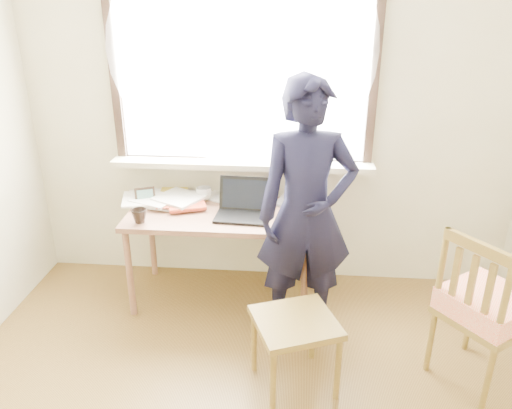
# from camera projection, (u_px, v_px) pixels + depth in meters

# --- Properties ---
(room_shell) EXTENTS (3.52, 4.02, 2.61)m
(room_shell) POSITION_uv_depth(u_px,v_px,m) (235.00, 125.00, 1.68)
(room_shell) COLOR beige
(room_shell) RESTS_ON ground
(desk) EXTENTS (1.26, 0.63, 0.67)m
(desk) POSITION_uv_depth(u_px,v_px,m) (221.00, 221.00, 3.42)
(desk) COLOR brown
(desk) RESTS_ON ground
(laptop) EXTENTS (0.37, 0.30, 0.24)m
(laptop) POSITION_uv_depth(u_px,v_px,m) (243.00, 207.00, 3.33)
(laptop) COLOR black
(laptop) RESTS_ON desk
(mug_white) EXTENTS (0.15, 0.15, 0.09)m
(mug_white) POSITION_uv_depth(u_px,v_px,m) (204.00, 194.00, 3.58)
(mug_white) COLOR white
(mug_white) RESTS_ON desk
(mug_dark) EXTENTS (0.13, 0.13, 0.09)m
(mug_dark) POSITION_uv_depth(u_px,v_px,m) (139.00, 216.00, 3.22)
(mug_dark) COLOR black
(mug_dark) RESTS_ON desk
(mouse) EXTENTS (0.08, 0.06, 0.03)m
(mouse) POSITION_uv_depth(u_px,v_px,m) (288.00, 218.00, 3.26)
(mouse) COLOR black
(mouse) RESTS_ON desk
(desk_clutter) EXTENTS (0.84, 0.51, 0.05)m
(desk_clutter) POSITION_uv_depth(u_px,v_px,m) (182.00, 195.00, 3.61)
(desk_clutter) COLOR white
(desk_clutter) RESTS_ON desk
(book_a) EXTENTS (0.23, 0.30, 0.03)m
(book_a) POSITION_uv_depth(u_px,v_px,m) (170.00, 197.00, 3.60)
(book_a) COLOR white
(book_a) RESTS_ON desk
(book_b) EXTENTS (0.25, 0.29, 0.02)m
(book_b) POSITION_uv_depth(u_px,v_px,m) (279.00, 198.00, 3.59)
(book_b) COLOR white
(book_b) RESTS_ON desk
(picture_frame) EXTENTS (0.14, 0.07, 0.11)m
(picture_frame) POSITION_uv_depth(u_px,v_px,m) (145.00, 196.00, 3.51)
(picture_frame) COLOR black
(picture_frame) RESTS_ON desk
(work_chair) EXTENTS (0.54, 0.53, 0.43)m
(work_chair) POSITION_uv_depth(u_px,v_px,m) (295.00, 330.00, 2.70)
(work_chair) COLOR olive
(work_chair) RESTS_ON ground
(side_chair) EXTENTS (0.58, 0.59, 0.93)m
(side_chair) POSITION_uv_depth(u_px,v_px,m) (485.00, 307.00, 2.69)
(side_chair) COLOR olive
(side_chair) RESTS_ON ground
(person) EXTENTS (0.66, 0.48, 1.65)m
(person) POSITION_uv_depth(u_px,v_px,m) (306.00, 213.00, 3.00)
(person) COLOR black
(person) RESTS_ON ground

